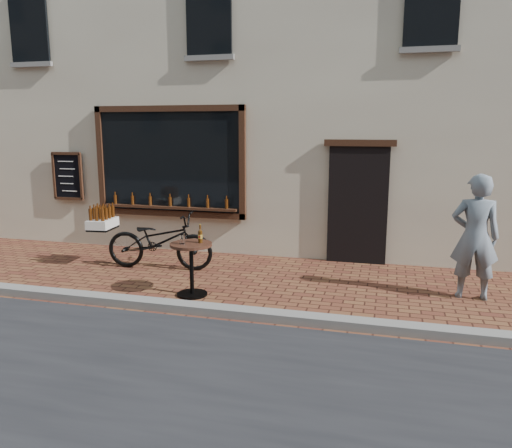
# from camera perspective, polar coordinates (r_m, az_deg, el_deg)

# --- Properties ---
(ground) EXTENTS (90.00, 90.00, 0.00)m
(ground) POSITION_cam_1_polar(r_m,az_deg,el_deg) (6.92, -6.94, -10.61)
(ground) COLOR #56281B
(ground) RESTS_ON ground
(kerb) EXTENTS (90.00, 0.25, 0.12)m
(kerb) POSITION_cam_1_polar(r_m,az_deg,el_deg) (7.07, -6.34, -9.60)
(kerb) COLOR slate
(kerb) RESTS_ON ground
(shop_building) EXTENTS (28.00, 6.20, 10.00)m
(shop_building) POSITION_cam_1_polar(r_m,az_deg,el_deg) (12.93, 4.11, 21.92)
(shop_building) COLOR beige
(shop_building) RESTS_ON ground
(cargo_bicycle) EXTENTS (2.32, 0.87, 1.11)m
(cargo_bicycle) POSITION_cam_1_polar(r_m,az_deg,el_deg) (9.22, -11.18, -1.82)
(cargo_bicycle) COLOR black
(cargo_bicycle) RESTS_ON ground
(bistro_table) EXTENTS (0.64, 0.64, 1.10)m
(bistro_table) POSITION_cam_1_polar(r_m,az_deg,el_deg) (7.64, -7.38, -3.91)
(bistro_table) COLOR black
(bistro_table) RESTS_ON ground
(pedestrian) EXTENTS (0.70, 0.48, 1.89)m
(pedestrian) POSITION_cam_1_polar(r_m,az_deg,el_deg) (8.07, 23.75, -1.36)
(pedestrian) COLOR slate
(pedestrian) RESTS_ON ground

